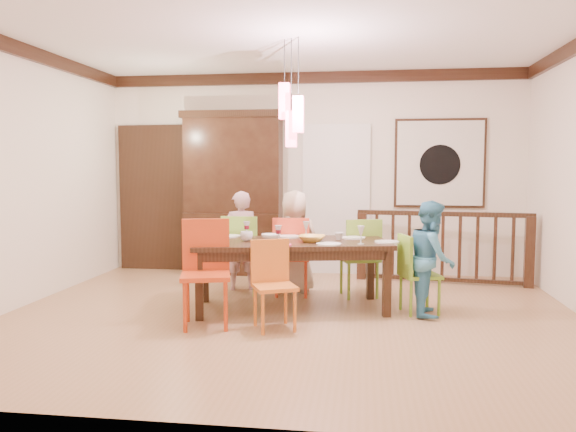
# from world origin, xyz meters

# --- Properties ---
(floor) EXTENTS (6.00, 6.00, 0.00)m
(floor) POSITION_xyz_m (0.00, 0.00, 0.00)
(floor) COLOR #A97E52
(floor) RESTS_ON ground
(ceiling) EXTENTS (6.00, 6.00, 0.00)m
(ceiling) POSITION_xyz_m (0.00, 0.00, 2.90)
(ceiling) COLOR white
(ceiling) RESTS_ON wall_back
(wall_back) EXTENTS (6.00, 0.00, 6.00)m
(wall_back) POSITION_xyz_m (0.00, 2.50, 1.45)
(wall_back) COLOR silver
(wall_back) RESTS_ON floor
(wall_left) EXTENTS (0.00, 5.00, 5.00)m
(wall_left) POSITION_xyz_m (-3.00, 0.00, 1.45)
(wall_left) COLOR silver
(wall_left) RESTS_ON floor
(crown_molding) EXTENTS (6.00, 5.00, 0.16)m
(crown_molding) POSITION_xyz_m (0.00, 0.00, 2.82)
(crown_molding) COLOR black
(crown_molding) RESTS_ON wall_back
(panel_door) EXTENTS (1.04, 0.07, 2.24)m
(panel_door) POSITION_xyz_m (-2.40, 2.45, 1.05)
(panel_door) COLOR black
(panel_door) RESTS_ON wall_back
(white_doorway) EXTENTS (0.97, 0.05, 2.22)m
(white_doorway) POSITION_xyz_m (0.35, 2.46, 1.05)
(white_doorway) COLOR silver
(white_doorway) RESTS_ON wall_back
(painting) EXTENTS (1.25, 0.06, 1.25)m
(painting) POSITION_xyz_m (1.80, 2.46, 1.60)
(painting) COLOR black
(painting) RESTS_ON wall_back
(pendant_cluster) EXTENTS (0.27, 0.21, 1.14)m
(pendant_cluster) POSITION_xyz_m (-0.02, 0.32, 2.11)
(pendant_cluster) COLOR #F54963
(pendant_cluster) RESTS_ON ceiling
(dining_table) EXTENTS (2.23, 1.35, 0.75)m
(dining_table) POSITION_xyz_m (-0.03, 0.32, 0.67)
(dining_table) COLOR black
(dining_table) RESTS_ON floor
(chair_far_left) EXTENTS (0.44, 0.44, 0.96)m
(chair_far_left) POSITION_xyz_m (-0.71, 1.01, 0.55)
(chair_far_left) COLOR #87C53F
(chair_far_left) RESTS_ON floor
(chair_far_mid) EXTENTS (0.44, 0.44, 0.95)m
(chair_far_mid) POSITION_xyz_m (-0.10, 1.00, 0.55)
(chair_far_mid) COLOR #DA4225
(chair_far_mid) RESTS_ON floor
(chair_far_right) EXTENTS (0.53, 0.53, 0.94)m
(chair_far_right) POSITION_xyz_m (0.70, 1.03, 0.54)
(chair_far_right) COLOR #74A431
(chair_far_right) RESTS_ON floor
(chair_near_left) EXTENTS (0.57, 0.57, 1.03)m
(chair_near_left) POSITION_xyz_m (-0.76, -0.47, 0.59)
(chair_near_left) COLOR #BE3A14
(chair_near_left) RESTS_ON floor
(chair_near_mid) EXTENTS (0.50, 0.50, 0.85)m
(chair_near_mid) POSITION_xyz_m (-0.08, -0.47, 0.48)
(chair_near_mid) COLOR orange
(chair_near_mid) RESTS_ON floor
(chair_end_right) EXTENTS (0.47, 0.47, 0.84)m
(chair_end_right) POSITION_xyz_m (1.35, 0.34, 0.48)
(chair_end_right) COLOR #699E25
(chair_end_right) RESTS_ON floor
(china_hutch) EXTENTS (1.48, 0.46, 2.35)m
(china_hutch) POSITION_xyz_m (-1.13, 2.30, 1.18)
(china_hutch) COLOR black
(china_hutch) RESTS_ON floor
(balustrade) EXTENTS (2.29, 0.39, 0.96)m
(balustrade) POSITION_xyz_m (1.80, 1.95, 0.50)
(balustrade) COLOR black
(balustrade) RESTS_ON floor
(person_far_left) EXTENTS (0.52, 0.41, 1.25)m
(person_far_left) POSITION_xyz_m (-0.78, 1.20, 0.62)
(person_far_left) COLOR #D2A0AF
(person_far_left) RESTS_ON floor
(person_far_mid) EXTENTS (0.71, 0.56, 1.27)m
(person_far_mid) POSITION_xyz_m (-0.09, 1.12, 0.63)
(person_far_mid) COLOR beige
(person_far_mid) RESTS_ON floor
(person_end_right) EXTENTS (0.49, 0.61, 1.20)m
(person_end_right) POSITION_xyz_m (1.46, 0.28, 0.60)
(person_end_right) COLOR teal
(person_end_right) RESTS_ON floor
(serving_bowl) EXTENTS (0.31, 0.31, 0.07)m
(serving_bowl) POSITION_xyz_m (0.20, 0.27, 0.79)
(serving_bowl) COLOR gold
(serving_bowl) RESTS_ON dining_table
(small_bowl) EXTENTS (0.26, 0.26, 0.06)m
(small_bowl) POSITION_xyz_m (-0.26, 0.37, 0.78)
(small_bowl) COLOR white
(small_bowl) RESTS_ON dining_table
(cup_left) EXTENTS (0.16, 0.16, 0.11)m
(cup_left) POSITION_xyz_m (-0.50, 0.23, 0.80)
(cup_left) COLOR silver
(cup_left) RESTS_ON dining_table
(cup_right) EXTENTS (0.12, 0.12, 0.08)m
(cup_right) POSITION_xyz_m (0.48, 0.46, 0.79)
(cup_right) COLOR silver
(cup_right) RESTS_ON dining_table
(plate_far_left) EXTENTS (0.26, 0.26, 0.01)m
(plate_far_left) POSITION_xyz_m (-0.78, 0.59, 0.76)
(plate_far_left) COLOR white
(plate_far_left) RESTS_ON dining_table
(plate_far_mid) EXTENTS (0.26, 0.26, 0.01)m
(plate_far_mid) POSITION_xyz_m (-0.10, 0.65, 0.76)
(plate_far_mid) COLOR white
(plate_far_mid) RESTS_ON dining_table
(plate_far_right) EXTENTS (0.26, 0.26, 0.01)m
(plate_far_right) POSITION_xyz_m (0.64, 0.62, 0.76)
(plate_far_right) COLOR white
(plate_far_right) RESTS_ON dining_table
(plate_near_left) EXTENTS (0.26, 0.26, 0.01)m
(plate_near_left) POSITION_xyz_m (-0.80, 0.03, 0.76)
(plate_near_left) COLOR white
(plate_near_left) RESTS_ON dining_table
(plate_near_mid) EXTENTS (0.26, 0.26, 0.01)m
(plate_near_mid) POSITION_xyz_m (0.40, 0.06, 0.76)
(plate_near_mid) COLOR white
(plate_near_mid) RESTS_ON dining_table
(plate_end_right) EXTENTS (0.26, 0.26, 0.01)m
(plate_end_right) POSITION_xyz_m (1.00, 0.31, 0.76)
(plate_end_right) COLOR white
(plate_end_right) RESTS_ON dining_table
(wine_glass_a) EXTENTS (0.08, 0.08, 0.19)m
(wine_glass_a) POSITION_xyz_m (-0.55, 0.47, 0.84)
(wine_glass_a) COLOR #590C19
(wine_glass_a) RESTS_ON dining_table
(wine_glass_b) EXTENTS (0.08, 0.08, 0.19)m
(wine_glass_b) POSITION_xyz_m (0.11, 0.58, 0.84)
(wine_glass_b) COLOR silver
(wine_glass_b) RESTS_ON dining_table
(wine_glass_c) EXTENTS (0.08, 0.08, 0.19)m
(wine_glass_c) POSITION_xyz_m (-0.13, 0.08, 0.84)
(wine_glass_c) COLOR #590C19
(wine_glass_c) RESTS_ON dining_table
(wine_glass_d) EXTENTS (0.08, 0.08, 0.19)m
(wine_glass_d) POSITION_xyz_m (0.72, 0.16, 0.84)
(wine_glass_d) COLOR silver
(wine_glass_d) RESTS_ON dining_table
(napkin) EXTENTS (0.18, 0.14, 0.01)m
(napkin) POSITION_xyz_m (-0.07, -0.09, 0.76)
(napkin) COLOR #D83359
(napkin) RESTS_ON dining_table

